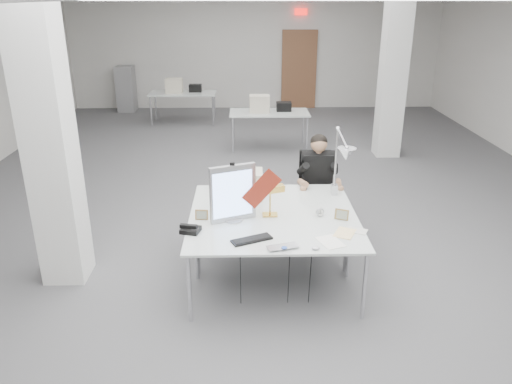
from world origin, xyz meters
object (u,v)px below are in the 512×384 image
(desk_phone, at_px, (191,230))
(architect_lamp, at_px, (340,162))
(laptop, at_px, (284,249))
(beige_monitor, at_px, (248,184))
(office_chair, at_px, (316,192))
(seated_person, at_px, (318,168))
(monitor, at_px, (233,193))
(bankers_lamp, at_px, (270,200))
(desk_main, at_px, (276,234))

(desk_phone, height_order, architect_lamp, architect_lamp)
(laptop, bearing_deg, beige_monitor, 88.46)
(office_chair, height_order, beige_monitor, office_chair)
(seated_person, relative_size, desk_phone, 5.49)
(monitor, distance_m, architect_lamp, 1.29)
(seated_person, relative_size, laptop, 3.34)
(laptop, bearing_deg, office_chair, 58.27)
(seated_person, height_order, desk_phone, seated_person)
(monitor, relative_size, bankers_lamp, 1.67)
(desk_phone, bearing_deg, laptop, -9.01)
(desk_main, xyz_separation_m, office_chair, (0.63, 1.61, -0.19))
(desk_phone, xyz_separation_m, architect_lamp, (1.61, 0.73, 0.46))
(monitor, relative_size, beige_monitor, 1.79)
(seated_person, xyz_separation_m, laptop, (-0.58, -1.93, -0.13))
(desk_main, distance_m, beige_monitor, 1.00)
(laptop, xyz_separation_m, desk_phone, (-0.91, 0.41, 0.01))
(architect_lamp, bearing_deg, desk_main, -145.59)
(desk_main, relative_size, architect_lamp, 1.86)
(desk_phone, relative_size, architect_lamp, 0.19)
(desk_main, relative_size, laptop, 6.03)
(desk_main, relative_size, seated_person, 1.80)
(seated_person, height_order, laptop, seated_person)
(desk_phone, distance_m, beige_monitor, 1.09)
(monitor, bearing_deg, office_chair, 28.88)
(desk_main, xyz_separation_m, bankers_lamp, (-0.04, 0.42, 0.20))
(beige_monitor, bearing_deg, seated_person, 35.39)
(desk_main, relative_size, monitor, 2.95)
(office_chair, relative_size, laptop, 3.71)
(laptop, bearing_deg, architect_lamp, 43.00)
(desk_main, bearing_deg, seated_person, 67.87)
(office_chair, relative_size, seated_person, 1.11)
(office_chair, relative_size, beige_monitor, 3.25)
(seated_person, height_order, architect_lamp, architect_lamp)
(desk_main, bearing_deg, desk_phone, 177.55)
(monitor, distance_m, bankers_lamp, 0.43)
(bankers_lamp, distance_m, desk_phone, 0.91)
(laptop, height_order, desk_phone, desk_phone)
(bankers_lamp, distance_m, architect_lamp, 0.92)
(desk_phone, height_order, beige_monitor, beige_monitor)
(beige_monitor, bearing_deg, laptop, -74.94)
(seated_person, height_order, beige_monitor, seated_person)
(monitor, distance_m, beige_monitor, 0.67)
(bankers_lamp, bearing_deg, seated_person, 40.01)
(monitor, xyz_separation_m, desk_phone, (-0.42, -0.27, -0.28))
(seated_person, distance_m, desk_phone, 2.13)
(monitor, bearing_deg, laptop, -76.24)
(desk_main, xyz_separation_m, monitor, (-0.43, 0.31, 0.32))
(monitor, bearing_deg, seated_person, 27.78)
(desk_main, height_order, beige_monitor, beige_monitor)
(monitor, relative_size, architect_lamp, 0.63)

